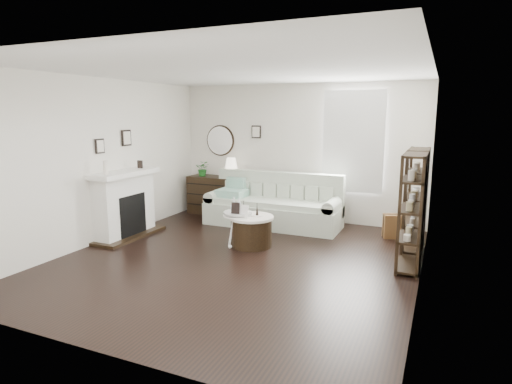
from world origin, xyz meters
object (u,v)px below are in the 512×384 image
at_px(pedestal_table, 238,215).
at_px(sofa, 274,208).
at_px(drum_table, 251,231).
at_px(dresser, 217,195).

bearing_deg(pedestal_table, sofa, 88.23).
relative_size(sofa, pedestal_table, 4.54).
height_order(drum_table, pedestal_table, pedestal_table).
bearing_deg(sofa, drum_table, -83.60).
relative_size(dresser, drum_table, 1.67).
distance_m(sofa, dresser, 1.52).
distance_m(drum_table, pedestal_table, 0.34).
bearing_deg(drum_table, sofa, 96.40).
bearing_deg(sofa, dresser, 165.08).
xyz_separation_m(drum_table, pedestal_table, (-0.20, -0.08, 0.27)).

